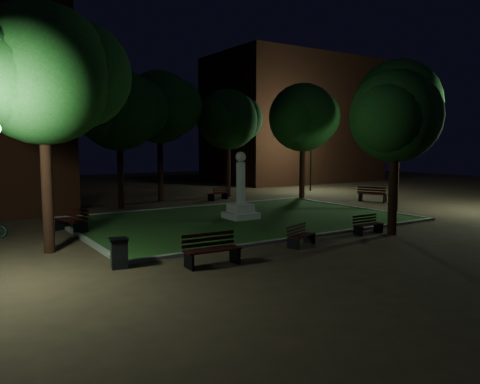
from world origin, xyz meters
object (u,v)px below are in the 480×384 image
object	(u,v)px
monument	(241,200)
bench_near_left	(300,236)
bench_left_side	(73,221)
bench_far_side	(219,194)
bench_near_right	(368,225)
bench_right_side	(372,195)
bench_west_near	(211,250)
trash_bin	(119,253)

from	to	relation	value
monument	bench_near_left	size ratio (longest dim) A/B	2.21
bench_left_side	bench_far_side	distance (m)	12.46
bench_near_left	bench_near_right	world-z (taller)	bench_near_left
bench_right_side	bench_far_side	xyz separation A→B (m)	(-7.63, 6.15, -0.06)
monument	bench_near_right	bearing A→B (deg)	-66.40
bench_west_near	bench_far_side	xyz separation A→B (m)	(8.57, 14.14, -0.05)
bench_near_left	bench_left_side	bearing A→B (deg)	109.45
bench_near_right	bench_right_side	size ratio (longest dim) A/B	0.73
monument	bench_left_side	bearing A→B (deg)	170.85
bench_near_right	bench_left_side	bearing A→B (deg)	145.56
bench_west_near	trash_bin	size ratio (longest dim) A/B	2.01
bench_far_side	bench_near_right	bearing A→B (deg)	68.28
bench_far_side	trash_bin	size ratio (longest dim) A/B	1.84
bench_west_near	bench_right_side	xyz separation A→B (m)	(16.19, 7.99, 0.01)
monument	trash_bin	size ratio (longest dim) A/B	3.60
bench_right_side	monument	bearing A→B (deg)	73.66
bench_near_left	trash_bin	xyz separation A→B (m)	(-6.45, 0.59, 0.10)
bench_left_side	bench_far_side	world-z (taller)	bench_left_side
monument	bench_west_near	world-z (taller)	monument
bench_near_left	bench_left_side	xyz separation A→B (m)	(-6.19, 7.19, 0.11)
bench_west_near	bench_right_side	size ratio (longest dim) A/B	0.95
bench_right_side	bench_near_left	bearing A→B (deg)	97.53
bench_west_near	bench_right_side	world-z (taller)	bench_right_side
bench_near_right	trash_bin	size ratio (longest dim) A/B	1.54
bench_near_right	bench_near_left	bearing A→B (deg)	-175.54
bench_near_right	bench_west_near	bearing A→B (deg)	-173.18
bench_left_side	trash_bin	world-z (taller)	bench_left_side
bench_near_left	bench_west_near	size ratio (longest dim) A/B	0.81
bench_left_side	bench_far_side	xyz separation A→B (m)	(10.74, 6.32, -0.06)
bench_right_side	trash_bin	bearing A→B (deg)	86.37
bench_west_near	bench_right_side	bearing A→B (deg)	29.30
monument	trash_bin	bearing A→B (deg)	-145.32
bench_near_right	bench_west_near	size ratio (longest dim) A/B	0.77
trash_bin	bench_far_side	bearing A→B (deg)	49.60
bench_west_near	bench_far_side	distance (m)	16.53
bench_near_left	bench_far_side	xyz separation A→B (m)	(4.55, 13.51, 0.05)
bench_left_side	bench_near_right	bearing A→B (deg)	41.22
bench_near_right	bench_far_side	size ratio (longest dim) A/B	0.83
bench_west_near	bench_far_side	bearing A→B (deg)	61.83
bench_near_right	trash_bin	xyz separation A→B (m)	(-10.28, 0.29, 0.10)
bench_near_right	bench_far_side	bearing A→B (deg)	86.99
bench_right_side	trash_bin	xyz separation A→B (m)	(-18.63, -6.77, -0.01)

